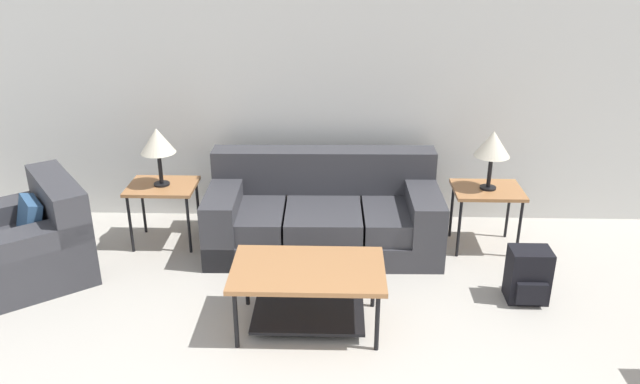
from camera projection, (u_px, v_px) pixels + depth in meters
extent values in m
cube|color=silver|center=(336.00, 88.00, 5.81)|extent=(8.79, 0.06, 2.60)
cube|color=#38383D|center=(323.00, 236.00, 5.61)|extent=(2.05, 0.99, 0.22)
cube|color=#38383D|center=(247.00, 216.00, 5.52)|extent=(0.67, 0.86, 0.20)
cube|color=#38383D|center=(323.00, 216.00, 5.51)|extent=(0.67, 0.86, 0.20)
cube|color=#38383D|center=(400.00, 217.00, 5.50)|extent=(0.67, 0.86, 0.20)
cube|color=#38383D|center=(324.00, 170.00, 5.73)|extent=(2.03, 0.30, 0.40)
cube|color=#38383D|center=(225.00, 218.00, 5.55)|extent=(0.30, 0.95, 0.58)
cube|color=#38383D|center=(422.00, 219.00, 5.53)|extent=(0.30, 0.95, 0.58)
cube|color=#38383D|center=(20.00, 257.00, 5.08)|extent=(1.37, 1.36, 0.40)
cube|color=#38383D|center=(58.00, 201.00, 5.12)|extent=(0.78, 0.92, 0.40)
cube|color=#38383D|center=(9.00, 232.00, 5.31)|extent=(0.95, 0.81, 0.56)
cube|color=#38383D|center=(27.00, 265.00, 4.78)|extent=(0.95, 0.81, 0.56)
cube|color=#33567F|center=(29.00, 220.00, 5.03)|extent=(0.36, 0.39, 0.36)
cube|color=#A87042|center=(308.00, 270.00, 4.36)|extent=(1.08, 0.65, 0.04)
cylinder|color=black|center=(236.00, 320.00, 4.22)|extent=(0.03, 0.03, 0.44)
cylinder|color=black|center=(377.00, 322.00, 4.19)|extent=(0.03, 0.03, 0.44)
cylinder|color=black|center=(247.00, 279.00, 4.71)|extent=(0.03, 0.03, 0.44)
cylinder|color=black|center=(373.00, 281.00, 4.69)|extent=(0.03, 0.03, 0.44)
cube|color=black|center=(308.00, 316.00, 4.51)|extent=(0.81, 0.46, 0.02)
cube|color=#A87042|center=(162.00, 186.00, 5.54)|extent=(0.60, 0.47, 0.03)
cylinder|color=black|center=(130.00, 224.00, 5.48)|extent=(0.03, 0.03, 0.54)
cylinder|color=black|center=(189.00, 225.00, 5.46)|extent=(0.03, 0.03, 0.54)
cylinder|color=black|center=(143.00, 206.00, 5.84)|extent=(0.03, 0.03, 0.54)
cylinder|color=black|center=(198.00, 207.00, 5.82)|extent=(0.03, 0.03, 0.54)
cube|color=#A87042|center=(488.00, 190.00, 5.46)|extent=(0.60, 0.47, 0.03)
cylinder|color=black|center=(459.00, 229.00, 5.40)|extent=(0.03, 0.03, 0.54)
cylinder|color=black|center=(519.00, 229.00, 5.39)|extent=(0.03, 0.03, 0.54)
cylinder|color=black|center=(452.00, 210.00, 5.76)|extent=(0.03, 0.03, 0.54)
cylinder|color=black|center=(508.00, 211.00, 5.74)|extent=(0.03, 0.03, 0.54)
cylinder|color=black|center=(162.00, 184.00, 5.53)|extent=(0.14, 0.14, 0.02)
cylinder|color=black|center=(160.00, 168.00, 5.47)|extent=(0.04, 0.04, 0.29)
cone|color=beige|center=(157.00, 141.00, 5.37)|extent=(0.30, 0.30, 0.22)
cylinder|color=black|center=(488.00, 188.00, 5.45)|extent=(0.14, 0.14, 0.02)
cylinder|color=black|center=(490.00, 171.00, 5.39)|extent=(0.04, 0.04, 0.29)
cone|color=beige|center=(493.00, 144.00, 5.30)|extent=(0.30, 0.30, 0.22)
cube|color=black|center=(528.00, 275.00, 4.78)|extent=(0.31, 0.23, 0.43)
cube|color=black|center=(531.00, 294.00, 4.69)|extent=(0.23, 0.05, 0.17)
cylinder|color=black|center=(513.00, 264.00, 4.90)|extent=(0.02, 0.02, 0.32)
cylinder|color=black|center=(535.00, 264.00, 4.89)|extent=(0.02, 0.02, 0.32)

